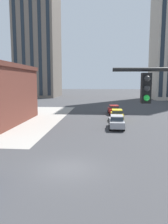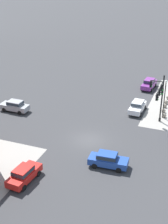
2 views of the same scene
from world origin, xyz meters
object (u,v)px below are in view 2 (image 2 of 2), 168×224
(car_main_southbound_near, at_px, (108,159))
(car_main_southbound_far, at_px, (149,83))
(bollard_sphere_curb_d, at_px, (166,102))
(street_lamp_corner_near, at_px, (165,95))
(bollard_sphere_curb_a, at_px, (164,115))
(traffic_signal_main, at_px, (160,95))
(bollard_sphere_curb_e, at_px, (168,97))
(car_cross_eastbound, at_px, (24,174))
(bollard_sphere_curb_b, at_px, (164,111))
(bollard_sphere_curb_c, at_px, (165,106))
(car_main_mid, at_px, (15,106))
(car_parked_curb, at_px, (137,106))

(car_main_southbound_near, distance_m, car_main_southbound_far, 25.68)
(bollard_sphere_curb_d, bearing_deg, street_lamp_corner_near, -177.36)
(bollard_sphere_curb_a, relative_size, bollard_sphere_curb_d, 1.00)
(traffic_signal_main, distance_m, bollard_sphere_curb_e, 10.76)
(car_cross_eastbound, bearing_deg, bollard_sphere_curb_b, -26.25)
(bollard_sphere_curb_a, distance_m, car_main_southbound_far, 11.64)
(bollard_sphere_curb_a, relative_size, bollard_sphere_curb_e, 1.00)
(bollard_sphere_curb_c, xyz_separation_m, street_lamp_corner_near, (-3.64, -0.22, 3.28))
(street_lamp_corner_near, distance_m, car_main_mid, 22.17)
(street_lamp_corner_near, relative_size, car_main_mid, 1.30)
(bollard_sphere_curb_a, xyz_separation_m, car_main_mid, (-5.99, 21.46, 0.61))
(bollard_sphere_curb_c, bearing_deg, street_lamp_corner_near, -176.46)
(bollard_sphere_curb_e, xyz_separation_m, car_cross_eastbound, (-27.71, 10.87, 0.61))
(bollard_sphere_curb_a, relative_size, car_cross_eastbound, 0.13)
(bollard_sphere_curb_d, xyz_separation_m, car_main_mid, (-11.00, 20.98, 0.61))
(bollard_sphere_curb_e, bearing_deg, bollard_sphere_curb_a, -176.19)
(bollard_sphere_curb_e, xyz_separation_m, car_main_southbound_near, (-21.97, 3.48, 0.61))
(bollard_sphere_curb_d, distance_m, street_lamp_corner_near, 6.11)
(bollard_sphere_curb_b, bearing_deg, bollard_sphere_curb_e, 1.15)
(bollard_sphere_curb_b, bearing_deg, car_main_mid, 109.78)
(bollard_sphere_curb_b, height_order, bollard_sphere_curb_c, same)
(car_main_southbound_near, distance_m, car_cross_eastbound, 9.36)
(traffic_signal_main, bearing_deg, bollard_sphere_curb_e, -0.76)
(traffic_signal_main, bearing_deg, bollard_sphere_curb_a, -12.04)
(bollard_sphere_curb_e, bearing_deg, traffic_signal_main, 179.24)
(car_main_southbound_far, bearing_deg, car_parked_curb, -178.43)
(bollard_sphere_curb_b, height_order, car_parked_curb, car_parked_curb)
(traffic_signal_main, height_order, bollard_sphere_curb_a, traffic_signal_main)
(bollard_sphere_curb_a, distance_m, bollard_sphere_curb_b, 1.64)
(traffic_signal_main, distance_m, bollard_sphere_curb_d, 8.93)
(bollard_sphere_curb_d, height_order, car_cross_eastbound, car_cross_eastbound)
(street_lamp_corner_near, bearing_deg, car_cross_eastbound, 151.60)
(bollard_sphere_curb_b, distance_m, car_main_mid, 22.43)
(bollard_sphere_curb_b, distance_m, street_lamp_corner_near, 3.71)
(car_cross_eastbound, bearing_deg, car_main_southbound_far, -12.44)
(car_main_southbound_far, bearing_deg, bollard_sphere_curb_a, -157.73)
(bollard_sphere_curb_a, relative_size, street_lamp_corner_near, 0.11)
(bollard_sphere_curb_c, bearing_deg, traffic_signal_main, 178.80)
(street_lamp_corner_near, distance_m, car_parked_curb, 4.75)
(bollard_sphere_curb_a, bearing_deg, bollard_sphere_curb_b, 12.68)
(traffic_signal_main, relative_size, car_main_southbound_far, 1.52)
(bollard_sphere_curb_c, bearing_deg, bollard_sphere_curb_d, 0.48)
(bollard_sphere_curb_d, bearing_deg, car_main_southbound_far, 34.35)
(car_parked_curb, xyz_separation_m, car_main_mid, (-6.46, 17.34, 0.00))
(bollard_sphere_curb_d, bearing_deg, traffic_signal_main, 179.12)
(traffic_signal_main, relative_size, bollard_sphere_curb_b, 11.27)
(bollard_sphere_curb_c, bearing_deg, car_parked_curb, 129.68)
(bollard_sphere_curb_c, distance_m, car_main_southbound_near, 18.76)
(car_main_southbound_near, bearing_deg, car_main_mid, 62.99)
(bollard_sphere_curb_d, relative_size, street_lamp_corner_near, 0.11)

